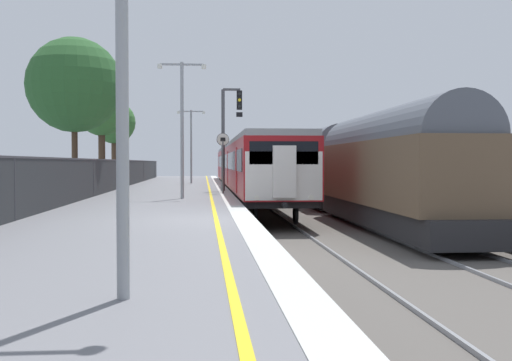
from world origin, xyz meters
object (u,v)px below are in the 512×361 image
object	(u,v)px
platform_lamp_mid	(182,118)
background_tree_left	(114,124)
freight_train_adjacent_track	(317,164)
background_tree_centre	(72,87)
background_tree_right	(103,115)
signal_gantry	(228,127)
platform_lamp_far	(191,140)
speed_limit_sign	(223,155)
commuter_train_at_platform	(246,166)
platform_lamp_near	(122,26)

from	to	relation	value
platform_lamp_mid	background_tree_left	xyz separation A→B (m)	(-5.60, 21.06, 0.97)
freight_train_adjacent_track	background_tree_centre	distance (m)	15.14
freight_train_adjacent_track	background_tree_centre	world-z (taller)	background_tree_centre
platform_lamp_mid	background_tree_centre	distance (m)	7.25
background_tree_right	background_tree_left	bearing A→B (deg)	92.51
signal_gantry	background_tree_left	world-z (taller)	background_tree_left
platform_lamp_far	background_tree_centre	bearing A→B (deg)	-109.44
freight_train_adjacent_track	signal_gantry	distance (m)	7.37
signal_gantry	speed_limit_sign	xyz separation A→B (m)	(-0.36, -2.94, -1.50)
freight_train_adjacent_track	background_tree_right	xyz separation A→B (m)	(-12.93, 2.33, 3.08)
signal_gantry	background_tree_left	bearing A→B (deg)	118.86
speed_limit_sign	background_tree_centre	distance (m)	7.84
freight_train_adjacent_track	platform_lamp_mid	xyz separation A→B (m)	(-7.65, -11.48, 1.94)
commuter_train_at_platform	speed_limit_sign	bearing A→B (deg)	-99.46
freight_train_adjacent_track	background_tree_centre	size ratio (longest dim) A/B	6.09
platform_lamp_mid	background_tree_centre	bearing A→B (deg)	139.09
signal_gantry	platform_lamp_far	distance (m)	12.88
speed_limit_sign	freight_train_adjacent_track	bearing A→B (deg)	51.86
freight_train_adjacent_track	background_tree_left	xyz separation A→B (m)	(-13.25, 9.58, 2.91)
signal_gantry	platform_lamp_mid	xyz separation A→B (m)	(-2.16, -6.98, -0.02)
speed_limit_sign	platform_lamp_near	bearing A→B (deg)	-94.34
speed_limit_sign	platform_lamp_mid	xyz separation A→B (m)	(-1.80, -4.03, 1.48)
platform_lamp_far	background_tree_right	xyz separation A→B (m)	(-5.29, -5.86, 1.33)
platform_lamp_far	platform_lamp_mid	bearing A→B (deg)	-90.00
platform_lamp_far	background_tree_centre	world-z (taller)	background_tree_centre
commuter_train_at_platform	platform_lamp_far	bearing A→B (deg)	128.59
freight_train_adjacent_track	platform_lamp_mid	world-z (taller)	platform_lamp_mid
signal_gantry	platform_lamp_mid	world-z (taller)	platform_lamp_mid
background_tree_right	background_tree_centre	bearing A→B (deg)	-90.19
speed_limit_sign	background_tree_right	distance (m)	12.36
platform_lamp_far	background_tree_right	bearing A→B (deg)	-132.08
background_tree_left	speed_limit_sign	bearing A→B (deg)	-66.50
background_tree_left	background_tree_right	world-z (taller)	background_tree_right
platform_lamp_near	background_tree_right	bearing A→B (deg)	98.97
platform_lamp_far	background_tree_left	world-z (taller)	background_tree_left
background_tree_left	background_tree_centre	distance (m)	16.48
background_tree_right	freight_train_adjacent_track	bearing A→B (deg)	-10.23
commuter_train_at_platform	freight_train_adjacent_track	xyz separation A→B (m)	(4.00, -3.62, 0.10)
background_tree_centre	background_tree_right	distance (m)	9.23
signal_gantry	platform_lamp_far	world-z (taller)	signal_gantry
speed_limit_sign	platform_lamp_near	world-z (taller)	platform_lamp_near
freight_train_adjacent_track	platform_lamp_far	bearing A→B (deg)	133.04
commuter_train_at_platform	freight_train_adjacent_track	size ratio (longest dim) A/B	0.88
freight_train_adjacent_track	platform_lamp_near	distance (m)	32.12
platform_lamp_far	background_tree_left	size ratio (longest dim) A/B	0.88
freight_train_adjacent_track	signal_gantry	size ratio (longest dim) A/B	8.46
background_tree_left	freight_train_adjacent_track	bearing A→B (deg)	-35.85
freight_train_adjacent_track	platform_lamp_near	xyz separation A→B (m)	(-7.65, -31.16, 1.58)
signal_gantry	platform_lamp_near	size ratio (longest dim) A/B	1.09
speed_limit_sign	platform_lamp_near	distance (m)	23.80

